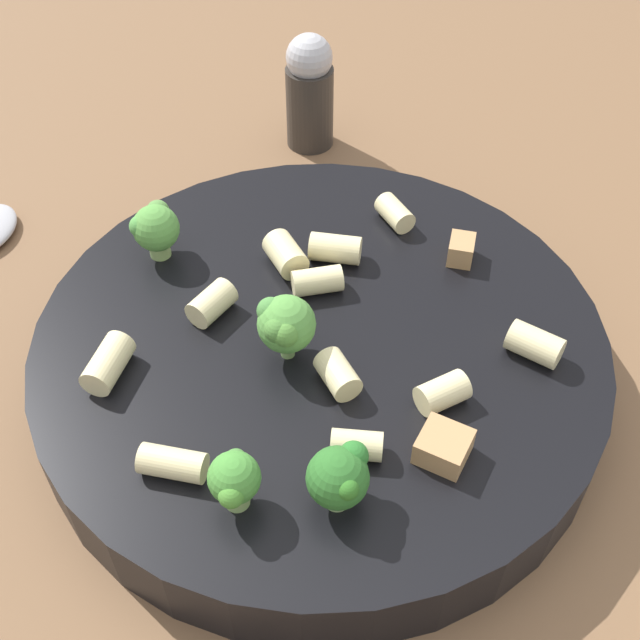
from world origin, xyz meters
The scene contains 20 objects.
ground_plane centered at (0.00, 0.00, 0.00)m, with size 2.00×2.00×0.00m, color brown.
pasta_bowl centered at (0.00, 0.00, 0.02)m, with size 0.30×0.30×0.04m.
broccoli_floret_0 centered at (-0.10, 0.01, 0.06)m, with size 0.03×0.02×0.03m.
broccoli_floret_1 centered at (0.04, 0.10, 0.06)m, with size 0.03×0.03×0.03m.
broccoli_floret_2 centered at (-0.02, 0.01, 0.06)m, with size 0.03×0.03×0.04m.
broccoli_floret_3 centered at (-0.09, -0.03, 0.06)m, with size 0.03×0.03×0.03m.
rigatoni_0 centered at (-0.03, -0.07, 0.04)m, with size 0.02×0.02×0.02m, color beige.
rigatoni_1 centered at (0.00, 0.06, 0.04)m, with size 0.02×0.02×0.02m, color beige.
rigatoni_2 centered at (-0.07, -0.03, 0.04)m, with size 0.01×0.01×0.02m, color beige.
rigatoni_3 centered at (0.01, -0.11, 0.05)m, with size 0.02×0.02×0.03m, color beige.
rigatoni_4 centered at (0.10, -0.02, 0.04)m, with size 0.01×0.01×0.02m, color beige.
rigatoni_5 centered at (0.03, 0.01, 0.04)m, with size 0.01×0.01×0.03m, color beige.
rigatoni_6 centered at (-0.10, 0.04, 0.04)m, with size 0.01×0.01×0.03m, color beige.
rigatoni_7 centered at (-0.05, 0.09, 0.05)m, with size 0.02×0.02×0.03m, color beige.
rigatoni_8 centered at (0.04, 0.03, 0.05)m, with size 0.02×0.02×0.03m, color beige.
rigatoni_9 centered at (0.06, 0.01, 0.05)m, with size 0.02×0.02×0.03m, color beige.
rigatoni_10 centered at (-0.03, -0.02, 0.04)m, with size 0.02×0.02×0.02m, color beige.
chicken_chunk_0 centered at (-0.06, -0.07, 0.04)m, with size 0.02×0.02×0.01m, color tan.
chicken_chunk_1 centered at (0.07, -0.06, 0.04)m, with size 0.02×0.01×0.01m, color tan.
pepper_shaker centered at (0.22, 0.06, 0.04)m, with size 0.03×0.03×0.08m.
Camera 1 is at (-0.27, -0.07, 0.34)m, focal length 45.00 mm.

